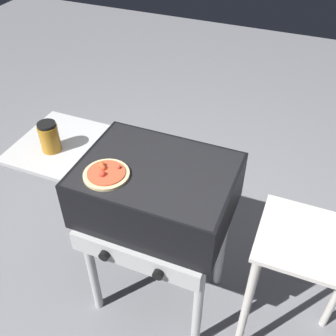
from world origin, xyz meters
TOP-DOWN VIEW (x-y plane):
  - ground_plane at (0.00, 0.00)m, footprint 8.00×8.00m
  - grill at (-0.01, -0.00)m, footprint 0.96×0.53m
  - pizza_pepperoni at (-0.17, -0.11)m, footprint 0.18×0.18m
  - sauce_jar at (-0.46, -0.05)m, footprint 0.08×0.08m
  - prep_table at (0.66, 0.00)m, footprint 0.44×0.36m

SIDE VIEW (x-z plane):
  - ground_plane at x=0.00m, z-range 0.00..0.00m
  - prep_table at x=0.66m, z-range 0.16..0.92m
  - grill at x=-0.01m, z-range 0.31..1.21m
  - pizza_pepperoni at x=-0.17m, z-range 0.89..0.93m
  - sauce_jar at x=-0.46m, z-range 0.90..1.03m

